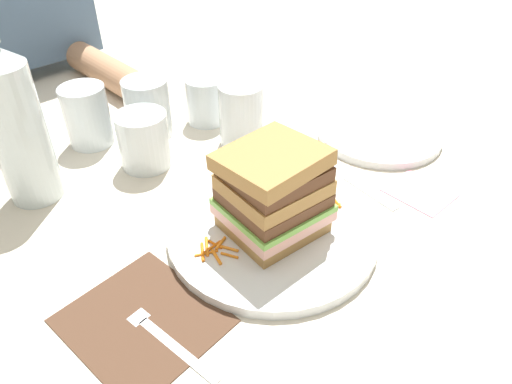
{
  "coord_description": "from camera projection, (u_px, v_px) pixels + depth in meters",
  "views": [
    {
      "loc": [
        -0.33,
        -0.32,
        0.41
      ],
      "look_at": [
        -0.01,
        0.02,
        0.05
      ],
      "focal_mm": 33.46,
      "sensor_mm": 36.0,
      "label": 1
    }
  ],
  "objects": [
    {
      "name": "ground_plane",
      "position": [
        272.0,
        231.0,
        0.62
      ],
      "size": [
        3.0,
        3.0,
        0.0
      ],
      "primitive_type": "plane",
      "color": "beige"
    },
    {
      "name": "carrot_shred_8",
      "position": [
        229.0,
        255.0,
        0.56
      ],
      "size": [
        0.01,
        0.02,
        0.0
      ],
      "primitive_type": "cylinder",
      "rotation": [
        0.0,
        1.57,
        2.02
      ],
      "color": "orange",
      "rests_on": "main_plate"
    },
    {
      "name": "carrot_shred_9",
      "position": [
        325.0,
        193.0,
        0.66
      ],
      "size": [
        0.02,
        0.02,
        0.0
      ],
      "primitive_type": "cylinder",
      "rotation": [
        0.0,
        1.57,
        3.64
      ],
      "color": "orange",
      "rests_on": "main_plate"
    },
    {
      "name": "carrot_shred_3",
      "position": [
        228.0,
        247.0,
        0.57
      ],
      "size": [
        0.01,
        0.02,
        0.0
      ],
      "primitive_type": "cylinder",
      "rotation": [
        0.0,
        1.57,
        2.01
      ],
      "color": "orange",
      "rests_on": "main_plate"
    },
    {
      "name": "carrot_shred_1",
      "position": [
        202.0,
        252.0,
        0.56
      ],
      "size": [
        0.02,
        0.03,
        0.0
      ],
      "primitive_type": "cylinder",
      "rotation": [
        0.0,
        1.57,
        4.1
      ],
      "color": "orange",
      "rests_on": "main_plate"
    },
    {
      "name": "carrot_shred_5",
      "position": [
        213.0,
        247.0,
        0.57
      ],
      "size": [
        0.03,
        0.01,
        0.0
      ],
      "primitive_type": "cylinder",
      "rotation": [
        0.0,
        1.57,
        3.22
      ],
      "color": "orange",
      "rests_on": "main_plate"
    },
    {
      "name": "fork",
      "position": [
        156.0,
        330.0,
        0.49
      ],
      "size": [
        0.03,
        0.17,
        0.0
      ],
      "color": "silver",
      "rests_on": "napkin_dark"
    },
    {
      "name": "empty_tumbler_2",
      "position": [
        87.0,
        116.0,
        0.76
      ],
      "size": [
        0.07,
        0.07,
        0.1
      ],
      "primitive_type": "cylinder",
      "color": "silver",
      "rests_on": "ground_plane"
    },
    {
      "name": "empty_tumbler_1",
      "position": [
        148.0,
        108.0,
        0.79
      ],
      "size": [
        0.07,
        0.07,
        0.1
      ],
      "primitive_type": "cylinder",
      "color": "silver",
      "rests_on": "ground_plane"
    },
    {
      "name": "main_plate",
      "position": [
        272.0,
        232.0,
        0.61
      ],
      "size": [
        0.27,
        0.27,
        0.01
      ],
      "primitive_type": "cylinder",
      "color": "white",
      "rests_on": "ground_plane"
    },
    {
      "name": "knife",
      "position": [
        347.0,
        177.0,
        0.71
      ],
      "size": [
        0.04,
        0.2,
        0.0
      ],
      "color": "silver",
      "rests_on": "ground_plane"
    },
    {
      "name": "carrot_shred_4",
      "position": [
        207.0,
        246.0,
        0.57
      ],
      "size": [
        0.02,
        0.03,
        0.0
      ],
      "primitive_type": "cylinder",
      "rotation": [
        0.0,
        1.57,
        0.95
      ],
      "color": "orange",
      "rests_on": "main_plate"
    },
    {
      "name": "juice_glass",
      "position": [
        241.0,
        117.0,
        0.76
      ],
      "size": [
        0.07,
        0.07,
        0.1
      ],
      "color": "white",
      "rests_on": "ground_plane"
    },
    {
      "name": "carrot_shred_0",
      "position": [
        215.0,
        256.0,
        0.56
      ],
      "size": [
        0.01,
        0.03,
        0.0
      ],
      "primitive_type": "cylinder",
      "rotation": [
        0.0,
        1.57,
        4.42
      ],
      "color": "orange",
      "rests_on": "main_plate"
    },
    {
      "name": "carrot_shred_2",
      "position": [
        206.0,
        253.0,
        0.56
      ],
      "size": [
        0.03,
        0.02,
        0.0
      ],
      "primitive_type": "cylinder",
      "rotation": [
        0.0,
        1.57,
        2.67
      ],
      "color": "orange",
      "rests_on": "main_plate"
    },
    {
      "name": "napkin_dark",
      "position": [
        143.0,
        320.0,
        0.5
      ],
      "size": [
        0.15,
        0.17,
        0.0
      ],
      "primitive_type": "cube",
      "rotation": [
        0.0,
        0.0,
        0.08
      ],
      "color": "#4C3323",
      "rests_on": "ground_plane"
    },
    {
      "name": "empty_tumbler_0",
      "position": [
        206.0,
        100.0,
        0.83
      ],
      "size": [
        0.07,
        0.07,
        0.08
      ],
      "primitive_type": "cylinder",
      "color": "silver",
      "rests_on": "ground_plane"
    },
    {
      "name": "water_bottle",
      "position": [
        15.0,
        124.0,
        0.61
      ],
      "size": [
        0.07,
        0.07,
        0.26
      ],
      "color": "silver",
      "rests_on": "ground_plane"
    },
    {
      "name": "sandwich",
      "position": [
        273.0,
        192.0,
        0.57
      ],
      "size": [
        0.12,
        0.12,
        0.12
      ],
      "color": "#A87A42",
      "rests_on": "main_plate"
    },
    {
      "name": "carrot_shred_13",
      "position": [
        329.0,
        211.0,
        0.63
      ],
      "size": [
        0.03,
        0.0,
        0.0
      ],
      "primitive_type": "cylinder",
      "rotation": [
        0.0,
        1.57,
        3.21
      ],
      "color": "orange",
      "rests_on": "main_plate"
    },
    {
      "name": "carrot_shred_6",
      "position": [
        220.0,
        243.0,
        0.58
      ],
      "size": [
        0.02,
        0.01,
        0.0
      ],
      "primitive_type": "cylinder",
      "rotation": [
        0.0,
        1.57,
        0.37
      ],
      "color": "orange",
      "rests_on": "main_plate"
    },
    {
      "name": "empty_tumbler_3",
      "position": [
        144.0,
        140.0,
        0.71
      ],
      "size": [
        0.08,
        0.08,
        0.09
      ],
      "primitive_type": "cylinder",
      "color": "silver",
      "rests_on": "ground_plane"
    },
    {
      "name": "carrot_shred_12",
      "position": [
        336.0,
        202.0,
        0.64
      ],
      "size": [
        0.01,
        0.02,
        0.0
      ],
      "primitive_type": "cylinder",
      "rotation": [
        0.0,
        1.57,
        1.19
      ],
      "color": "orange",
      "rests_on": "main_plate"
    },
    {
      "name": "napkin_pink",
      "position": [
        420.0,
        192.0,
        0.68
      ],
      "size": [
        0.08,
        0.09,
        0.0
      ],
      "primitive_type": "cube",
      "rotation": [
        0.0,
        0.0,
        -0.02
      ],
      "color": "pink",
      "rests_on": "ground_plane"
    },
    {
      "name": "carrot_shred_7",
      "position": [
        215.0,
        244.0,
        0.57
      ],
      "size": [
        0.01,
        0.02,
        0.0
      ],
      "primitive_type": "cylinder",
      "rotation": [
        0.0,
        1.57,
        4.87
      ],
      "color": "orange",
      "rests_on": "main_plate"
    },
    {
      "name": "side_plate",
      "position": [
        379.0,
        133.0,
        0.8
      ],
      "size": [
        0.21,
        0.21,
        0.01
      ],
      "primitive_type": "cylinder",
      "color": "white",
      "rests_on": "ground_plane"
    },
    {
      "name": "carrot_shred_11",
      "position": [
        337.0,
        207.0,
        0.63
      ],
      "size": [
        0.02,
        0.01,
        0.0
      ],
      "primitive_type": "cylinder",
      "rotation": [
        0.0,
        1.57,
        3.41
      ],
      "color": "orange",
      "rests_on": "main_plate"
    },
    {
      "name": "carrot_shred_10",
      "position": [
        312.0,
        205.0,
        0.63
      ],
      "size": [
        0.03,
        0.01,
        0.0
      ],
      "primitive_type": "cylinder",
      "rotation": [
        0.0,
        1.57,
        0.32
      ],
      "color": "orange",
      "rests_on": "main_plate"
    }
  ]
}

